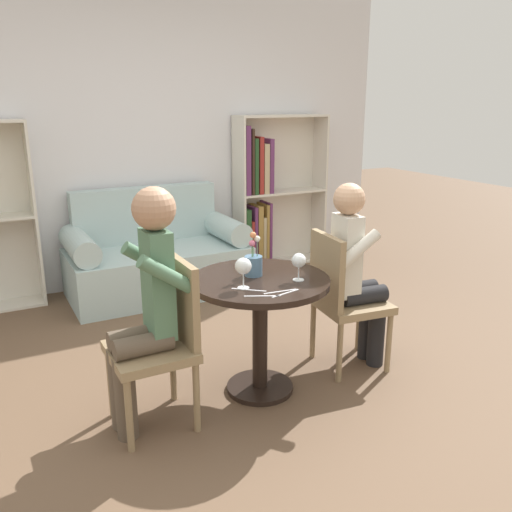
{
  "coord_description": "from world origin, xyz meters",
  "views": [
    {
      "loc": [
        -1.39,
        -2.57,
        1.7
      ],
      "look_at": [
        0.0,
        0.05,
        0.83
      ],
      "focal_mm": 38.0,
      "sensor_mm": 36.0,
      "label": 1
    }
  ],
  "objects_px": {
    "chair_left": "(163,337)",
    "person_left": "(145,303)",
    "wine_glass_left": "(243,267)",
    "chair_right": "(342,296)",
    "couch": "(156,259)",
    "wine_glass_right": "(299,261)",
    "bookshelf_right": "(266,197)",
    "person_right": "(356,272)",
    "flower_vase": "(254,263)"
  },
  "relations": [
    {
      "from": "chair_left",
      "to": "person_left",
      "type": "relative_size",
      "value": 0.7
    },
    {
      "from": "wine_glass_left",
      "to": "chair_right",
      "type": "bearing_deg",
      "value": 8.95
    },
    {
      "from": "person_left",
      "to": "wine_glass_left",
      "type": "bearing_deg",
      "value": 83.01
    },
    {
      "from": "couch",
      "to": "wine_glass_right",
      "type": "distance_m",
      "value": 2.15
    },
    {
      "from": "bookshelf_right",
      "to": "chair_right",
      "type": "bearing_deg",
      "value": -106.97
    },
    {
      "from": "person_right",
      "to": "wine_glass_left",
      "type": "xyz_separation_m",
      "value": [
        -0.85,
        -0.1,
        0.19
      ]
    },
    {
      "from": "person_left",
      "to": "chair_right",
      "type": "bearing_deg",
      "value": 92.14
    },
    {
      "from": "bookshelf_right",
      "to": "wine_glass_left",
      "type": "distance_m",
      "value": 2.73
    },
    {
      "from": "chair_right",
      "to": "person_right",
      "type": "bearing_deg",
      "value": -94.34
    },
    {
      "from": "couch",
      "to": "wine_glass_right",
      "type": "xyz_separation_m",
      "value": [
        0.18,
        -2.09,
        0.51
      ]
    },
    {
      "from": "chair_left",
      "to": "person_right",
      "type": "distance_m",
      "value": 1.3
    },
    {
      "from": "person_left",
      "to": "person_right",
      "type": "height_order",
      "value": "person_left"
    },
    {
      "from": "chair_right",
      "to": "person_left",
      "type": "bearing_deg",
      "value": 99.35
    },
    {
      "from": "wine_glass_left",
      "to": "chair_left",
      "type": "bearing_deg",
      "value": 172.17
    },
    {
      "from": "person_right",
      "to": "flower_vase",
      "type": "bearing_deg",
      "value": 91.36
    },
    {
      "from": "couch",
      "to": "wine_glass_right",
      "type": "height_order",
      "value": "couch"
    },
    {
      "from": "chair_left",
      "to": "wine_glass_right",
      "type": "height_order",
      "value": "chair_left"
    },
    {
      "from": "person_right",
      "to": "wine_glass_left",
      "type": "height_order",
      "value": "person_right"
    },
    {
      "from": "couch",
      "to": "bookshelf_right",
      "type": "distance_m",
      "value": 1.37
    },
    {
      "from": "bookshelf_right",
      "to": "person_right",
      "type": "xyz_separation_m",
      "value": [
        -0.58,
        -2.23,
        -0.09
      ]
    },
    {
      "from": "couch",
      "to": "person_left",
      "type": "height_order",
      "value": "person_left"
    },
    {
      "from": "chair_left",
      "to": "flower_vase",
      "type": "distance_m",
      "value": 0.67
    },
    {
      "from": "couch",
      "to": "wine_glass_right",
      "type": "relative_size",
      "value": 9.8
    },
    {
      "from": "person_right",
      "to": "wine_glass_right",
      "type": "relative_size",
      "value": 7.69
    },
    {
      "from": "wine_glass_left",
      "to": "wine_glass_right",
      "type": "xyz_separation_m",
      "value": [
        0.33,
        -0.03,
        -0.01
      ]
    },
    {
      "from": "bookshelf_right",
      "to": "flower_vase",
      "type": "distance_m",
      "value": 2.51
    },
    {
      "from": "bookshelf_right",
      "to": "wine_glass_left",
      "type": "relative_size",
      "value": 9.0
    },
    {
      "from": "wine_glass_right",
      "to": "flower_vase",
      "type": "distance_m",
      "value": 0.27
    },
    {
      "from": "bookshelf_right",
      "to": "chair_right",
      "type": "height_order",
      "value": "bookshelf_right"
    },
    {
      "from": "person_right",
      "to": "person_left",
      "type": "bearing_deg",
      "value": 98.44
    },
    {
      "from": "bookshelf_right",
      "to": "person_right",
      "type": "bearing_deg",
      "value": -104.68
    },
    {
      "from": "bookshelf_right",
      "to": "person_left",
      "type": "bearing_deg",
      "value": -130.83
    },
    {
      "from": "chair_left",
      "to": "wine_glass_left",
      "type": "height_order",
      "value": "chair_left"
    },
    {
      "from": "bookshelf_right",
      "to": "wine_glass_left",
      "type": "xyz_separation_m",
      "value": [
        -1.43,
        -2.33,
        0.1
      ]
    },
    {
      "from": "chair_left",
      "to": "wine_glass_left",
      "type": "bearing_deg",
      "value": 81.64
    },
    {
      "from": "bookshelf_right",
      "to": "wine_glass_left",
      "type": "bearing_deg",
      "value": -121.62
    },
    {
      "from": "person_left",
      "to": "person_right",
      "type": "distance_m",
      "value": 1.38
    },
    {
      "from": "bookshelf_right",
      "to": "person_right",
      "type": "distance_m",
      "value": 2.3
    },
    {
      "from": "chair_right",
      "to": "flower_vase",
      "type": "distance_m",
      "value": 0.68
    },
    {
      "from": "wine_glass_right",
      "to": "flower_vase",
      "type": "relative_size",
      "value": 0.6
    },
    {
      "from": "couch",
      "to": "chair_left",
      "type": "bearing_deg",
      "value": -106.74
    },
    {
      "from": "chair_right",
      "to": "flower_vase",
      "type": "relative_size",
      "value": 3.46
    },
    {
      "from": "wine_glass_right",
      "to": "chair_left",
      "type": "bearing_deg",
      "value": 173.54
    },
    {
      "from": "chair_left",
      "to": "bookshelf_right",
      "type": "bearing_deg",
      "value": 139.86
    },
    {
      "from": "chair_right",
      "to": "flower_vase",
      "type": "xyz_separation_m",
      "value": [
        -0.61,
        0.05,
        0.29
      ]
    },
    {
      "from": "wine_glass_right",
      "to": "flower_vase",
      "type": "bearing_deg",
      "value": 133.52
    },
    {
      "from": "couch",
      "to": "wine_glass_right",
      "type": "bearing_deg",
      "value": -85.17
    },
    {
      "from": "wine_glass_left",
      "to": "wine_glass_right",
      "type": "distance_m",
      "value": 0.34
    },
    {
      "from": "bookshelf_right",
      "to": "person_right",
      "type": "height_order",
      "value": "bookshelf_right"
    },
    {
      "from": "chair_left",
      "to": "flower_vase",
      "type": "bearing_deg",
      "value": 99.63
    }
  ]
}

